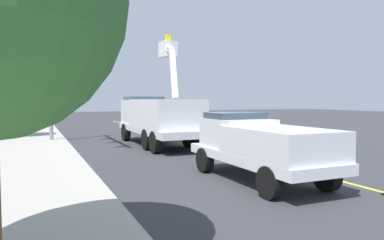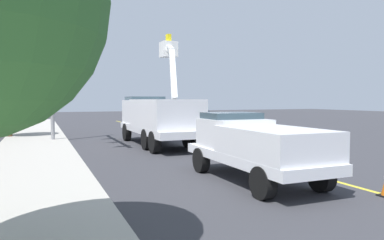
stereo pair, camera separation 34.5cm
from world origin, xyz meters
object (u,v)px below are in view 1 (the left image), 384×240
utility_bucket_truck (158,116)px  traffic_cone_trailing (171,132)px  service_pickup_truck (260,145)px  passing_minivan (189,119)px  traffic_signal_mast (52,37)px  traffic_cone_mid_rear (206,139)px  traffic_cone_mid_front (258,151)px

utility_bucket_truck → traffic_cone_trailing: (3.68, -2.13, -1.25)m
service_pickup_truck → passing_minivan: size_ratio=1.17×
traffic_cone_trailing → utility_bucket_truck: bearing=150.0°
traffic_cone_trailing → traffic_signal_mast: bearing=104.0°
traffic_cone_mid_rear → traffic_cone_mid_front: bearing=-178.7°
passing_minivan → traffic_cone_trailing: (-2.90, 2.57, -0.63)m
passing_minivan → traffic_cone_trailing: passing_minivan is taller
traffic_cone_mid_rear → traffic_cone_trailing: size_ratio=1.25×
utility_bucket_truck → traffic_cone_mid_rear: 3.07m
service_pickup_truck → traffic_cone_mid_front: 3.68m
traffic_cone_mid_front → traffic_signal_mast: 12.43m
traffic_cone_mid_front → traffic_cone_mid_rear: (4.55, 0.11, 0.00)m
traffic_cone_trailing → service_pickup_truck: bearing=171.0°
service_pickup_truck → traffic_cone_trailing: bearing=-9.0°
service_pickup_truck → traffic_cone_trailing: 13.55m
traffic_cone_mid_front → traffic_cone_mid_rear: bearing=1.3°
traffic_cone_trailing → traffic_signal_mast: traffic_signal_mast is taller
passing_minivan → utility_bucket_truck: bearing=144.5°
traffic_signal_mast → traffic_cone_mid_rear: bearing=-118.7°
utility_bucket_truck → traffic_signal_mast: 7.02m
utility_bucket_truck → traffic_cone_mid_front: utility_bucket_truck is taller
utility_bucket_truck → traffic_cone_trailing: bearing=-30.0°
traffic_cone_trailing → traffic_cone_mid_rear: bearing=177.8°
service_pickup_truck → traffic_cone_mid_rear: service_pickup_truck is taller
traffic_cone_mid_front → passing_minivan: bearing=-11.5°
service_pickup_truck → traffic_signal_mast: traffic_signal_mast is taller
passing_minivan → traffic_cone_mid_front: passing_minivan is taller
passing_minivan → service_pickup_truck: bearing=163.9°
service_pickup_truck → passing_minivan: bearing=-16.1°
service_pickup_truck → traffic_cone_trailing: service_pickup_truck is taller
traffic_cone_mid_rear → passing_minivan: bearing=-17.8°
utility_bucket_truck → passing_minivan: bearing=-35.5°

